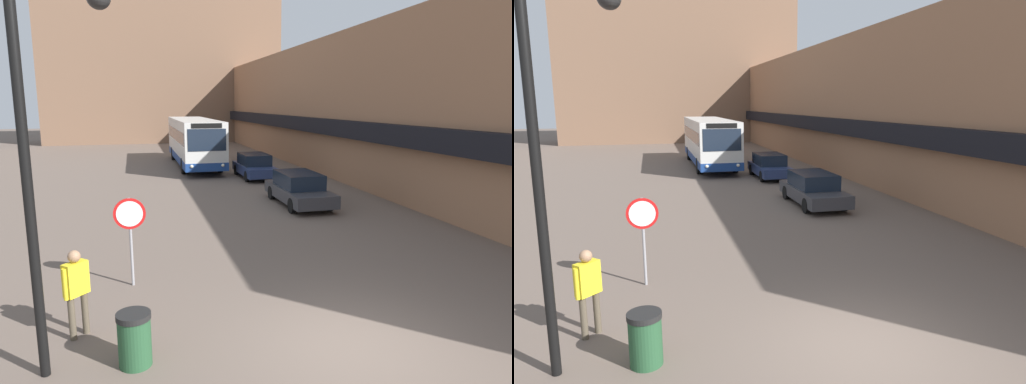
% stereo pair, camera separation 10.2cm
% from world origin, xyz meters
% --- Properties ---
extents(ground_plane, '(160.00, 160.00, 0.00)m').
position_xyz_m(ground_plane, '(0.00, 0.00, 0.00)').
color(ground_plane, '#66564C').
extents(building_row_right, '(5.50, 60.00, 8.29)m').
position_xyz_m(building_row_right, '(9.97, 24.00, 4.13)').
color(building_row_right, '#996B4C').
rests_on(building_row_right, ground_plane).
extents(building_backdrop_far, '(26.00, 8.00, 19.64)m').
position_xyz_m(building_backdrop_far, '(0.00, 48.48, 9.82)').
color(building_backdrop_far, brown).
rests_on(building_backdrop_far, ground_plane).
extents(city_bus, '(2.61, 12.11, 3.30)m').
position_xyz_m(city_bus, '(0.39, 25.41, 1.78)').
color(city_bus, silver).
rests_on(city_bus, ground_plane).
extents(parked_car_front, '(1.85, 4.63, 1.42)m').
position_xyz_m(parked_car_front, '(3.20, 11.59, 0.71)').
color(parked_car_front, '#38383D').
rests_on(parked_car_front, ground_plane).
extents(parked_car_middle, '(1.81, 4.44, 1.43)m').
position_xyz_m(parked_car_middle, '(3.20, 19.25, 0.72)').
color(parked_car_middle, navy).
rests_on(parked_car_middle, ground_plane).
extents(stop_sign, '(0.76, 0.08, 2.20)m').
position_xyz_m(stop_sign, '(-3.90, 4.06, 1.59)').
color(stop_sign, gray).
rests_on(stop_sign, ground_plane).
extents(street_lamp, '(1.46, 0.36, 6.25)m').
position_xyz_m(street_lamp, '(-5.03, 0.53, 3.88)').
color(street_lamp, black).
rests_on(street_lamp, ground_plane).
extents(pedestrian, '(0.48, 0.48, 1.73)m').
position_xyz_m(pedestrian, '(-4.90, 1.74, 1.04)').
color(pedestrian, brown).
rests_on(pedestrian, ground_plane).
extents(trash_bin, '(0.59, 0.59, 0.95)m').
position_xyz_m(trash_bin, '(-3.87, 0.45, 0.48)').
color(trash_bin, '#234C2D').
rests_on(trash_bin, ground_plane).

